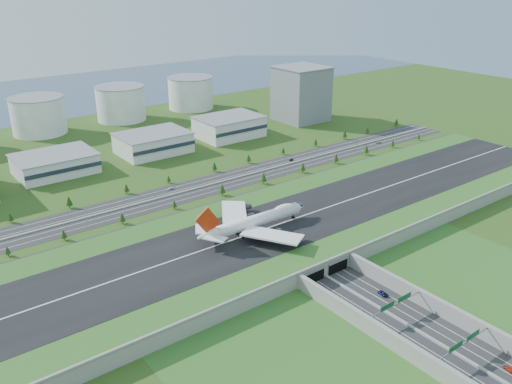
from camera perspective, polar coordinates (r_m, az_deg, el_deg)
ground at (r=319.95m, az=1.07°, el=-5.18°), size 1200.00×1200.00×0.00m
airfield_deck at (r=317.99m, az=1.09°, el=-4.52°), size 520.00×100.00×9.20m
underpass_road at (r=259.07m, az=15.16°, el=-12.46°), size 38.80×120.40×8.00m
sign_gantry_near at (r=259.23m, az=14.47°, el=-11.42°), size 38.70×0.70×9.80m
sign_gantry_far at (r=244.02m, az=21.03°, el=-14.71°), size 38.70×0.70×9.80m
north_expressway at (r=391.84m, az=-7.56°, el=0.01°), size 560.00×36.00×0.12m
tree_row at (r=392.02m, az=-6.67°, el=0.81°), size 501.59×48.74×8.48m
hangar_mid_a at (r=450.62m, az=-20.40°, el=2.79°), size 58.00×42.00×15.00m
hangar_mid_b at (r=479.36m, az=-10.77°, el=5.09°), size 58.00×42.00×17.00m
hangar_mid_c at (r=517.81m, az=-2.85°, el=6.87°), size 58.00×42.00×19.00m
office_tower at (r=574.53m, az=4.77°, el=10.23°), size 46.00×46.00×55.00m
fuel_tank_b at (r=565.73m, az=-21.95°, el=7.46°), size 50.00×50.00×35.00m
fuel_tank_c at (r=592.71m, az=-14.04°, el=9.04°), size 50.00×50.00×35.00m
fuel_tank_d at (r=630.09m, az=-6.89°, el=10.31°), size 50.00×50.00×35.00m
bay_water at (r=738.78m, az=-22.98°, el=9.12°), size 1200.00×260.00×0.06m
boeing_747 at (r=310.37m, az=-0.16°, el=-3.06°), size 76.55×72.36×23.67m
car_0 at (r=262.03m, az=10.96°, el=-12.26°), size 3.49×5.13×1.62m
car_1 at (r=242.13m, az=17.85°, el=-16.37°), size 2.31×4.50×1.42m
car_2 at (r=277.33m, az=13.21°, el=-10.33°), size 3.83×6.35×1.65m
car_3 at (r=248.19m, az=25.09°, el=-16.51°), size 3.16×5.47×1.49m
car_5 at (r=453.12m, az=3.71°, el=3.41°), size 4.58×2.44×1.43m
car_6 at (r=511.98m, az=12.76°, el=5.16°), size 6.44×4.91×1.62m
car_7 at (r=397.45m, az=-9.03°, el=0.37°), size 4.96×2.54×1.38m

